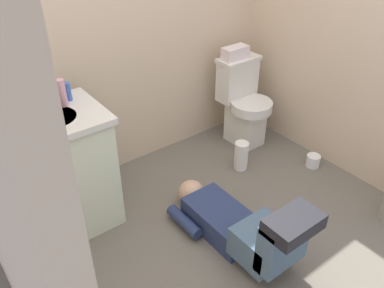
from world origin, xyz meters
name	(u,v)px	position (x,y,z in m)	size (l,w,h in m)	color
ground_plane	(218,225)	(0.00, 0.00, -0.02)	(2.91, 3.01, 0.04)	#686155
wall_back	(127,12)	(0.00, 1.04, 1.20)	(2.57, 0.08, 2.40)	beige
wall_right	(364,15)	(1.25, 0.00, 1.20)	(0.08, 2.01, 2.40)	beige
toilet	(243,103)	(0.86, 0.69, 0.37)	(0.36, 0.46, 0.75)	silver
vanity_cabinet	(63,171)	(-0.77, 0.63, 0.42)	(0.60, 0.52, 0.82)	silver
faucet	(40,99)	(-0.77, 0.77, 0.87)	(0.02, 0.02, 0.10)	silver
person_plumber	(241,226)	(-0.03, -0.24, 0.18)	(0.39, 1.06, 0.52)	navy
tissue_box	(235,53)	(0.81, 0.78, 0.80)	(0.22, 0.11, 0.10)	silver
soap_dispenser	(8,107)	(-0.96, 0.75, 0.89)	(0.06, 0.06, 0.17)	#3D9565
bottle_clear	(22,104)	(-0.88, 0.77, 0.88)	(0.05, 0.05, 0.11)	silver
bottle_amber	(39,100)	(-0.81, 0.69, 0.91)	(0.05, 0.05, 0.17)	#BF862E
bottle_green	(43,91)	(-0.75, 0.79, 0.91)	(0.04, 0.04, 0.18)	#4FA34C
bottle_pink	(62,93)	(-0.66, 0.71, 0.91)	(0.05, 0.05, 0.17)	#D193A5
bottle_blue	(68,92)	(-0.61, 0.76, 0.88)	(0.04, 0.04, 0.12)	#3C5FBC
paper_towel_roll	(241,156)	(0.56, 0.37, 0.12)	(0.11, 0.11, 0.24)	white
toilet_paper_roll	(313,161)	(1.05, 0.04, 0.05)	(0.11, 0.11, 0.10)	white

